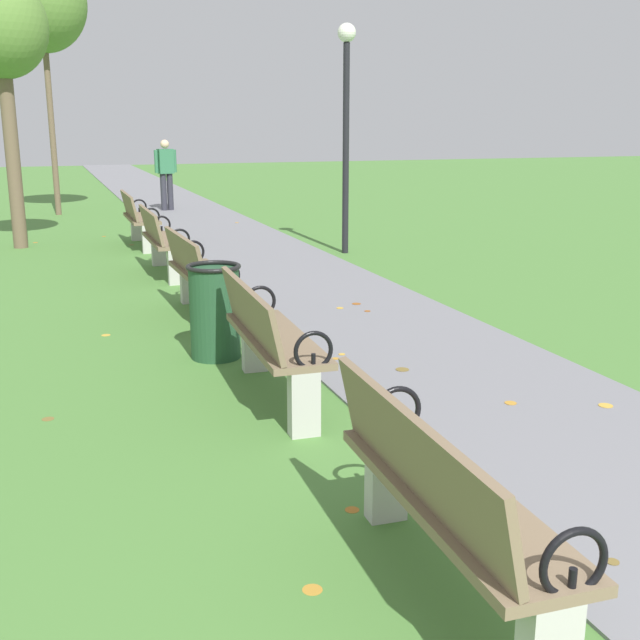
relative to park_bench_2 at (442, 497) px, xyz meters
The scene contains 12 objects.
paved_walkway 15.24m from the park_bench_2, 83.92° to the left, with size 2.22×44.00×0.02m, color slate.
park_bench_2 is the anchor object (origin of this frame).
park_bench_3 2.71m from the park_bench_2, 90.00° to the left, with size 0.53×1.62×0.90m.
park_bench_4 5.44m from the park_bench_2, 90.00° to the left, with size 0.52×1.61×0.90m.
park_bench_5 8.03m from the park_bench_2, 90.00° to the left, with size 0.48×1.60×0.90m.
park_bench_6 10.68m from the park_bench_2, 90.00° to the left, with size 0.48×1.60×0.90m.
tree_1 11.76m from the park_bench_2, 99.54° to the left, with size 1.45×1.45×4.28m.
tree_2 16.59m from the park_bench_2, 94.10° to the left, with size 1.88×1.88×5.53m.
pedestrian_walking 16.09m from the park_bench_2, 85.38° to the left, with size 0.52×0.28×1.62m.
trash_bin 3.94m from the park_bench_2, 92.14° to the left, with size 0.48×0.48×0.84m.
lamp_post 9.60m from the park_bench_2, 71.28° to the left, with size 0.28×0.28×3.48m.
scattered_leaves 2.92m from the park_bench_2, 78.16° to the left, with size 4.05×17.08×0.02m.
Camera 1 is at (-2.02, 0.13, 2.04)m, focal length 44.18 mm.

